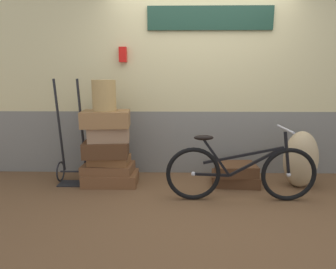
% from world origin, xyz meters
% --- Properties ---
extents(ground, '(9.73, 5.20, 0.06)m').
position_xyz_m(ground, '(0.00, 0.00, -0.03)').
color(ground, brown).
extents(station_building, '(7.73, 0.74, 2.87)m').
position_xyz_m(station_building, '(0.01, 0.85, 1.44)').
color(station_building, slate).
rests_on(station_building, ground).
extents(suitcase_0, '(0.70, 0.42, 0.16)m').
position_xyz_m(suitcase_0, '(-1.21, 0.28, 0.08)').
color(suitcase_0, brown).
rests_on(suitcase_0, ground).
extents(suitcase_1, '(0.67, 0.43, 0.11)m').
position_xyz_m(suitcase_1, '(-1.24, 0.30, 0.21)').
color(suitcase_1, brown).
rests_on(suitcase_1, suitcase_0).
extents(suitcase_2, '(0.54, 0.34, 0.11)m').
position_xyz_m(suitcase_2, '(-1.22, 0.30, 0.32)').
color(suitcase_2, brown).
rests_on(suitcase_2, suitcase_1).
extents(suitcase_3, '(0.59, 0.39, 0.20)m').
position_xyz_m(suitcase_3, '(-1.25, 0.26, 0.48)').
color(suitcase_3, '#4C2D19').
rests_on(suitcase_3, suitcase_2).
extents(suitcase_4, '(0.54, 0.37, 0.19)m').
position_xyz_m(suitcase_4, '(-1.21, 0.28, 0.67)').
color(suitcase_4, '#937051').
rests_on(suitcase_4, suitcase_3).
extents(suitcase_5, '(0.62, 0.44, 0.20)m').
position_xyz_m(suitcase_5, '(-1.24, 0.28, 0.87)').
color(suitcase_5, olive).
rests_on(suitcase_5, suitcase_4).
extents(suitcase_6, '(0.64, 0.45, 0.14)m').
position_xyz_m(suitcase_6, '(0.43, 0.30, 0.07)').
color(suitcase_6, '#4C2D19').
rests_on(suitcase_6, ground).
extents(suitcase_7, '(0.51, 0.39, 0.14)m').
position_xyz_m(suitcase_7, '(0.43, 0.26, 0.22)').
color(suitcase_7, '#4C2D19').
rests_on(suitcase_7, suitcase_6).
extents(wicker_basket, '(0.29, 0.29, 0.38)m').
position_xyz_m(wicker_basket, '(-1.25, 0.27, 1.16)').
color(wicker_basket, '#A8844C').
rests_on(wicker_basket, suitcase_5).
extents(luggage_trolley, '(0.38, 0.36, 1.37)m').
position_xyz_m(luggage_trolley, '(-1.73, 0.35, 0.34)').
color(luggage_trolley, black).
rests_on(luggage_trolley, ground).
extents(burlap_sack, '(0.42, 0.36, 0.73)m').
position_xyz_m(burlap_sack, '(1.23, 0.23, 0.36)').
color(burlap_sack, tan).
rests_on(burlap_sack, ground).
extents(bicycle, '(1.70, 0.46, 0.85)m').
position_xyz_m(bicycle, '(0.38, -0.20, 0.34)').
color(bicycle, black).
rests_on(bicycle, ground).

